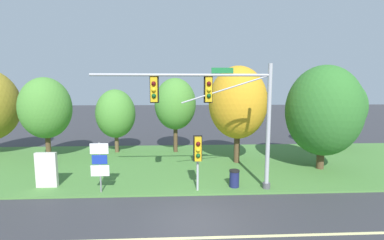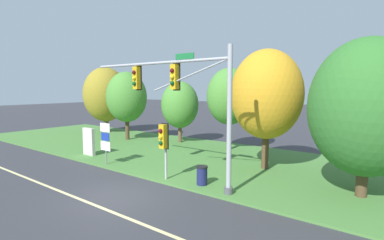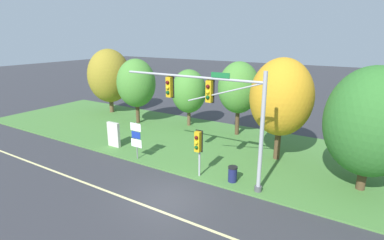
{
  "view_description": "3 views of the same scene",
  "coord_description": "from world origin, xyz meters",
  "px_view_note": "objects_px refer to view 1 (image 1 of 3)",
  "views": [
    {
      "loc": [
        -0.61,
        -9.88,
        5.33
      ],
      "look_at": [
        0.06,
        3.86,
        3.7
      ],
      "focal_mm": 24.0,
      "sensor_mm": 36.0,
      "label": 1
    },
    {
      "loc": [
        10.56,
        -8.16,
        4.8
      ],
      "look_at": [
        1.55,
        3.58,
        3.21
      ],
      "focal_mm": 28.0,
      "sensor_mm": 36.0,
      "label": 2
    },
    {
      "loc": [
        8.69,
        -11.33,
        8.35
      ],
      "look_at": [
        -0.82,
        3.95,
        3.22
      ],
      "focal_mm": 28.0,
      "sensor_mm": 36.0,
      "label": 3
    }
  ],
  "objects_px": {
    "info_kiosk": "(47,170)",
    "trash_bin": "(234,178)",
    "tree_left_of_mast": "(46,108)",
    "pedestrian_signal_near_kerb": "(198,152)",
    "tree_furthest_back": "(343,107)",
    "traffic_signal_mast": "(218,105)",
    "tree_mid_verge": "(175,104)",
    "tree_tall_centre": "(238,103)",
    "tree_behind_signpost": "(116,114)",
    "tree_right_far": "(323,111)",
    "route_sign_post": "(100,162)"
  },
  "relations": [
    {
      "from": "route_sign_post",
      "to": "tree_left_of_mast",
      "type": "height_order",
      "value": "tree_left_of_mast"
    },
    {
      "from": "tree_right_far",
      "to": "tree_mid_verge",
      "type": "bearing_deg",
      "value": 151.94
    },
    {
      "from": "tree_tall_centre",
      "to": "trash_bin",
      "type": "height_order",
      "value": "tree_tall_centre"
    },
    {
      "from": "tree_mid_verge",
      "to": "tree_behind_signpost",
      "type": "bearing_deg",
      "value": 178.83
    },
    {
      "from": "route_sign_post",
      "to": "pedestrian_signal_near_kerb",
      "type": "bearing_deg",
      "value": -1.53
    },
    {
      "from": "tree_behind_signpost",
      "to": "route_sign_post",
      "type": "bearing_deg",
      "value": -81.73
    },
    {
      "from": "tree_mid_verge",
      "to": "trash_bin",
      "type": "bearing_deg",
      "value": -67.91
    },
    {
      "from": "tree_mid_verge",
      "to": "info_kiosk",
      "type": "distance_m",
      "value": 10.69
    },
    {
      "from": "tree_left_of_mast",
      "to": "traffic_signal_mast",
      "type": "bearing_deg",
      "value": -29.0
    },
    {
      "from": "tree_left_of_mast",
      "to": "tree_behind_signpost",
      "type": "xyz_separation_m",
      "value": [
        4.66,
        1.91,
        -0.62
      ]
    },
    {
      "from": "traffic_signal_mast",
      "to": "tree_tall_centre",
      "type": "relative_size",
      "value": 1.33
    },
    {
      "from": "tree_left_of_mast",
      "to": "info_kiosk",
      "type": "distance_m",
      "value": 7.11
    },
    {
      "from": "tree_left_of_mast",
      "to": "tree_tall_centre",
      "type": "bearing_deg",
      "value": -6.55
    },
    {
      "from": "tree_right_far",
      "to": "info_kiosk",
      "type": "bearing_deg",
      "value": -171.46
    },
    {
      "from": "traffic_signal_mast",
      "to": "trash_bin",
      "type": "bearing_deg",
      "value": 17.54
    },
    {
      "from": "tree_tall_centre",
      "to": "info_kiosk",
      "type": "bearing_deg",
      "value": -159.44
    },
    {
      "from": "tree_behind_signpost",
      "to": "pedestrian_signal_near_kerb",
      "type": "bearing_deg",
      "value": -54.63
    },
    {
      "from": "tree_left_of_mast",
      "to": "route_sign_post",
      "type": "bearing_deg",
      "value": -48.68
    },
    {
      "from": "info_kiosk",
      "to": "tree_right_far",
      "type": "bearing_deg",
      "value": 8.54
    },
    {
      "from": "pedestrian_signal_near_kerb",
      "to": "info_kiosk",
      "type": "relative_size",
      "value": 1.54
    },
    {
      "from": "info_kiosk",
      "to": "trash_bin",
      "type": "distance_m",
      "value": 10.12
    },
    {
      "from": "route_sign_post",
      "to": "tree_left_of_mast",
      "type": "xyz_separation_m",
      "value": [
        -5.91,
        6.73,
        2.27
      ]
    },
    {
      "from": "tree_left_of_mast",
      "to": "tree_mid_verge",
      "type": "xyz_separation_m",
      "value": [
        9.61,
        1.81,
        0.18
      ]
    },
    {
      "from": "pedestrian_signal_near_kerb",
      "to": "tree_behind_signpost",
      "type": "xyz_separation_m",
      "value": [
        -6.22,
        8.77,
        1.15
      ]
    },
    {
      "from": "tree_furthest_back",
      "to": "info_kiosk",
      "type": "relative_size",
      "value": 3.22
    },
    {
      "from": "tree_behind_signpost",
      "to": "tree_right_far",
      "type": "bearing_deg",
      "value": -19.79
    },
    {
      "from": "pedestrian_signal_near_kerb",
      "to": "trash_bin",
      "type": "xyz_separation_m",
      "value": [
        2.02,
        0.55,
        -1.62
      ]
    },
    {
      "from": "tree_behind_signpost",
      "to": "info_kiosk",
      "type": "height_order",
      "value": "tree_behind_signpost"
    },
    {
      "from": "trash_bin",
      "to": "info_kiosk",
      "type": "bearing_deg",
      "value": 177.36
    },
    {
      "from": "tree_right_far",
      "to": "tree_left_of_mast",
      "type": "bearing_deg",
      "value": 170.12
    },
    {
      "from": "traffic_signal_mast",
      "to": "info_kiosk",
      "type": "bearing_deg",
      "value": 175.17
    },
    {
      "from": "pedestrian_signal_near_kerb",
      "to": "tree_furthest_back",
      "type": "distance_m",
      "value": 16.45
    },
    {
      "from": "tree_furthest_back",
      "to": "tree_left_of_mast",
      "type": "bearing_deg",
      "value": -174.34
    },
    {
      "from": "route_sign_post",
      "to": "tree_behind_signpost",
      "type": "bearing_deg",
      "value": 98.27
    },
    {
      "from": "tree_left_of_mast",
      "to": "tree_mid_verge",
      "type": "distance_m",
      "value": 9.78
    },
    {
      "from": "tree_tall_centre",
      "to": "trash_bin",
      "type": "distance_m",
      "value": 6.18
    },
    {
      "from": "pedestrian_signal_near_kerb",
      "to": "tree_behind_signpost",
      "type": "distance_m",
      "value": 10.81
    },
    {
      "from": "tree_furthest_back",
      "to": "pedestrian_signal_near_kerb",
      "type": "bearing_deg",
      "value": -145.5
    },
    {
      "from": "pedestrian_signal_near_kerb",
      "to": "trash_bin",
      "type": "height_order",
      "value": "pedestrian_signal_near_kerb"
    },
    {
      "from": "tree_mid_verge",
      "to": "trash_bin",
      "type": "distance_m",
      "value": 9.46
    },
    {
      "from": "route_sign_post",
      "to": "info_kiosk",
      "type": "relative_size",
      "value": 1.37
    },
    {
      "from": "tree_left_of_mast",
      "to": "tree_behind_signpost",
      "type": "distance_m",
      "value": 5.07
    },
    {
      "from": "pedestrian_signal_near_kerb",
      "to": "tree_right_far",
      "type": "height_order",
      "value": "tree_right_far"
    },
    {
      "from": "traffic_signal_mast",
      "to": "tree_behind_signpost",
      "type": "height_order",
      "value": "traffic_signal_mast"
    },
    {
      "from": "trash_bin",
      "to": "pedestrian_signal_near_kerb",
      "type": "bearing_deg",
      "value": -164.7
    },
    {
      "from": "tree_behind_signpost",
      "to": "tree_furthest_back",
      "type": "relative_size",
      "value": 0.86
    },
    {
      "from": "pedestrian_signal_near_kerb",
      "to": "tree_right_far",
      "type": "distance_m",
      "value": 9.29
    },
    {
      "from": "tree_furthest_back",
      "to": "info_kiosk",
      "type": "bearing_deg",
      "value": -159.05
    },
    {
      "from": "traffic_signal_mast",
      "to": "tree_right_far",
      "type": "distance_m",
      "value": 8.08
    },
    {
      "from": "tree_behind_signpost",
      "to": "info_kiosk",
      "type": "xyz_separation_m",
      "value": [
        -1.86,
        -7.75,
        -2.3
      ]
    }
  ]
}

